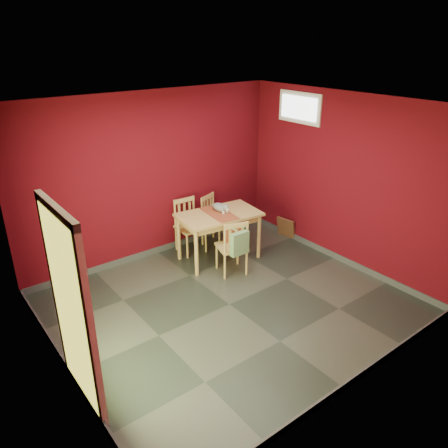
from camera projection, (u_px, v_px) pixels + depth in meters
ground at (230, 304)px, 6.07m from camera, size 4.50×4.50×0.00m
room_shell at (230, 301)px, 6.05m from camera, size 4.50×4.50×4.50m
doorway at (70, 306)px, 4.08m from camera, size 0.06×1.01×2.13m
window at (299, 108)px, 7.10m from camera, size 0.05×0.90×0.50m
outlet_plate at (231, 215)px, 8.29m from camera, size 0.08×0.02×0.12m
dining_table at (219, 219)px, 7.04m from camera, size 1.37×0.90×0.81m
table_runner at (224, 219)px, 6.94m from camera, size 0.43×0.76×0.37m
chair_far_left at (189, 225)px, 7.41m from camera, size 0.45×0.45×0.92m
chair_far_right at (214, 219)px, 7.69m from camera, size 0.53×0.53×0.88m
chair_near at (233, 246)px, 6.70m from camera, size 0.52×0.52×0.90m
tote_bag at (240, 243)px, 6.47m from camera, size 0.30×0.18×0.42m
cat at (220, 206)px, 7.06m from camera, size 0.27×0.39×0.18m
picture_frame at (286, 228)px, 8.02m from camera, size 0.17×0.38×0.37m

